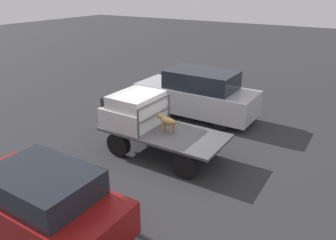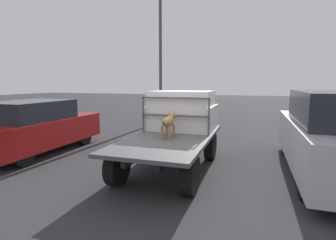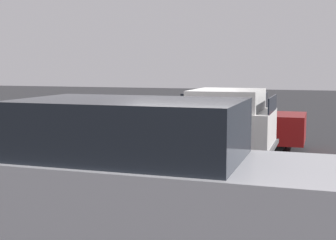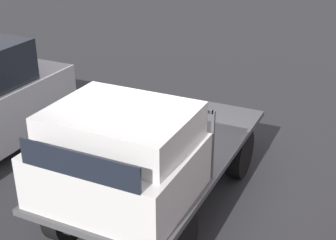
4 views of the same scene
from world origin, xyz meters
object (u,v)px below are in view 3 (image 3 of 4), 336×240
Objects in this scene: parked_pickup_far at (145,180)px; dog at (171,122)px; flatbed_truck at (175,153)px; parked_sedan at (230,120)px.

dog is at bearing 108.69° from parked_pickup_far.
parked_sedan is (0.31, 4.42, 0.19)m from flatbed_truck.
dog is 0.20× the size of parked_sedan.
parked_sedan is at bearing 85.97° from flatbed_truck.
parked_sedan is at bearing 69.14° from dog.
dog is at bearing -98.25° from parked_sedan.
parked_sedan is 8.11m from parked_pickup_far.
flatbed_truck is at bearing 107.18° from parked_pickup_far.
dog is at bearing 172.53° from flatbed_truck.
flatbed_truck is 0.79× the size of parked_pickup_far.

